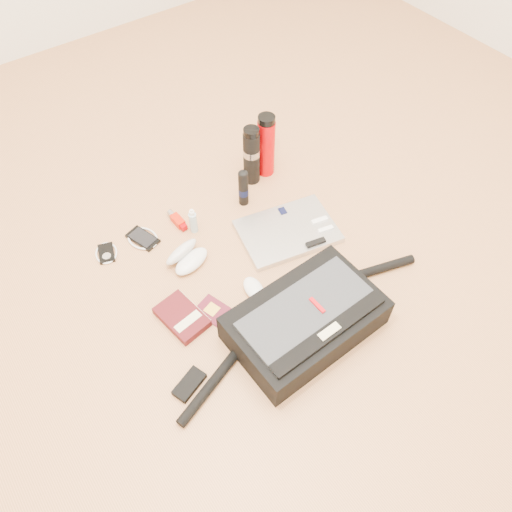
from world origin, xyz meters
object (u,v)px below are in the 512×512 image
Objects in this scene: messenger_bag at (305,321)px; thermos_black at (252,155)px; thermos_red at (266,146)px; book at (182,317)px; laptop at (288,231)px.

thermos_black is at bearing 66.43° from messenger_bag.
thermos_red is (0.37, 0.71, 0.08)m from messenger_bag.
thermos_black is (0.60, 0.42, 0.12)m from book.
thermos_black reaches higher than messenger_bag.
laptop is at bearing -112.66° from thermos_red.
messenger_bag is 0.76m from thermos_black.
messenger_bag is 5.29× the size of book.
thermos_black is at bearing -175.28° from thermos_red.
thermos_black is at bearing 92.04° from laptop.
thermos_black is 0.93× the size of thermos_red.
messenger_bag reaches higher than laptop.
thermos_black is at bearing 27.13° from book.
thermos_red reaches higher than book.
book is at bearing -144.81° from thermos_black.
book is at bearing 136.74° from messenger_bag.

